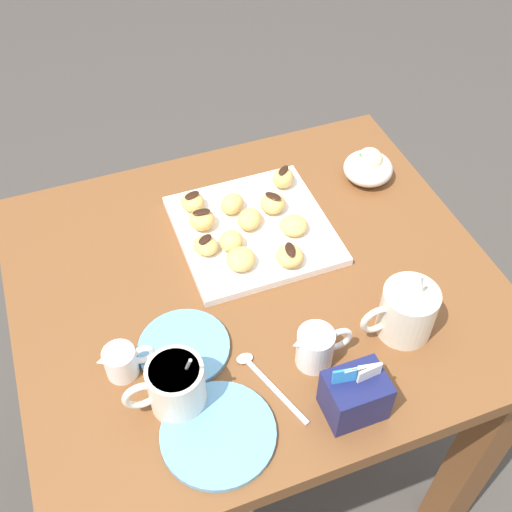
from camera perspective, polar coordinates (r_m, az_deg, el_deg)
ground_plane at (r=1.79m, az=-0.10°, el=-17.84°), size 8.00×8.00×0.00m
dining_table at (r=1.27m, az=-0.13°, el=-6.69°), size 0.86×0.76×0.76m
pastry_plate_square at (r=1.21m, az=-0.24°, el=2.39°), size 0.29×0.29×0.02m
coffee_mug_cream_left at (r=1.06m, az=13.49°, el=-4.83°), size 0.13×0.09×0.15m
coffee_mug_cream_right at (r=0.96m, az=-7.37°, el=-11.55°), size 0.13×0.09×0.14m
cream_pitcher_white at (r=1.01m, az=5.49°, el=-8.15°), size 0.10×0.06×0.07m
sugar_caddy at (r=0.97m, az=8.97°, el=-12.33°), size 0.09×0.07×0.11m
ice_cream_bowl at (r=1.33m, az=10.15°, el=7.99°), size 0.10×0.10×0.08m
chocolate_sauce_pitcher at (r=1.02m, az=-12.12°, el=-9.29°), size 0.09×0.05×0.06m
saucer_sky_left at (r=1.05m, az=-6.56°, el=-8.24°), size 0.15×0.15×0.01m
saucer_sky_right at (r=0.97m, az=-3.45°, el=-15.79°), size 0.17×0.17×0.01m
loose_spoon_near_saucer at (r=1.02m, az=0.71°, el=-11.04°), size 0.07×0.15×0.01m
beignet_0 at (r=1.20m, az=-4.92°, el=3.30°), size 0.06×0.06×0.04m
chocolate_drizzle_0 at (r=1.19m, az=-4.98°, el=4.00°), size 0.04×0.02×0.00m
beignet_1 at (r=1.23m, az=1.54°, el=4.79°), size 0.07×0.07×0.04m
chocolate_drizzle_1 at (r=1.22m, az=1.56°, el=5.45°), size 0.03×0.04×0.00m
beignet_2 at (r=1.24m, az=-5.78°, el=4.90°), size 0.05×0.06×0.03m
chocolate_drizzle_2 at (r=1.23m, az=-5.84°, el=5.52°), size 0.04×0.03×0.00m
beignet_3 at (r=1.13m, az=-1.40°, el=-0.29°), size 0.08×0.08×0.03m
beignet_4 at (r=1.20m, az=-0.61°, el=3.36°), size 0.07×0.07×0.03m
beignet_5 at (r=1.19m, az=3.44°, el=2.79°), size 0.06×0.06×0.03m
beignet_6 at (r=1.14m, az=3.04°, el=0.08°), size 0.06×0.06×0.03m
chocolate_drizzle_6 at (r=1.12m, az=3.07°, el=0.69°), size 0.02×0.04×0.00m
beignet_7 at (r=1.16m, az=-2.26°, el=1.37°), size 0.06×0.06×0.04m
beignet_8 at (r=1.23m, az=-2.18°, el=4.75°), size 0.07×0.06×0.04m
beignet_9 at (r=1.16m, az=-4.59°, el=0.96°), size 0.06×0.06×0.03m
chocolate_drizzle_9 at (r=1.14m, az=-4.64°, el=1.53°), size 0.03×0.03×0.00m
beignet_10 at (r=1.28m, az=2.48°, el=7.07°), size 0.06×0.06×0.04m
chocolate_drizzle_10 at (r=1.27m, az=2.51°, el=7.79°), size 0.03×0.03×0.00m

